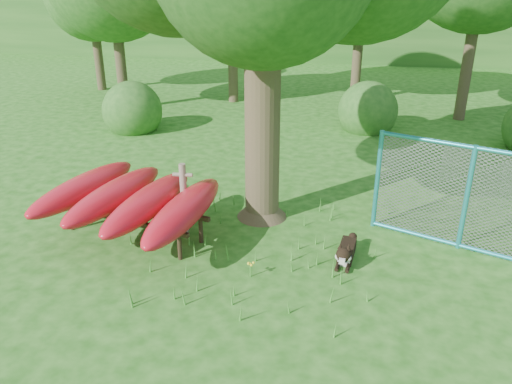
# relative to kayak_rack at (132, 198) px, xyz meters

# --- Properties ---
(ground) EXTENTS (80.00, 80.00, 0.00)m
(ground) POSITION_rel_kayak_rack_xyz_m (2.00, -1.07, -0.73)
(ground) COLOR #1A5410
(ground) RESTS_ON ground
(wooden_post) EXTENTS (0.36, 0.13, 1.31)m
(wooden_post) POSITION_rel_kayak_rack_xyz_m (0.83, 0.36, -0.04)
(wooden_post) COLOR #716455
(wooden_post) RESTS_ON ground
(kayak_rack) EXTENTS (3.14, 3.38, 0.96)m
(kayak_rack) POSITION_rel_kayak_rack_xyz_m (0.00, 0.00, 0.00)
(kayak_rack) COLOR black
(kayak_rack) RESTS_ON ground
(husky_dog) EXTENTS (0.33, 1.03, 0.46)m
(husky_dog) POSITION_rel_kayak_rack_xyz_m (3.76, -0.10, -0.57)
(husky_dog) COLOR black
(husky_dog) RESTS_ON ground
(fence_section) EXTENTS (2.98, 1.23, 3.08)m
(fence_section) POSITION_rel_kayak_rack_xyz_m (5.64, 0.76, 0.19)
(fence_section) COLOR teal
(fence_section) RESTS_ON ground
(wildflower_clump) EXTENTS (0.12, 0.11, 0.26)m
(wildflower_clump) POSITION_rel_kayak_rack_xyz_m (2.34, -0.89, -0.52)
(wildflower_clump) COLOR #469430
(wildflower_clump) RESTS_ON ground
(shrub_left) EXTENTS (1.80, 1.80, 1.80)m
(shrub_left) POSITION_rel_kayak_rack_xyz_m (-3.00, 6.43, -0.73)
(shrub_left) COLOR #255A1D
(shrub_left) RESTS_ON ground
(shrub_mid) EXTENTS (1.80, 1.80, 1.80)m
(shrub_mid) POSITION_rel_kayak_rack_xyz_m (4.00, 7.93, -0.73)
(shrub_mid) COLOR #255A1D
(shrub_mid) RESTS_ON ground
(wooded_hillside) EXTENTS (80.00, 12.00, 6.00)m
(wooded_hillside) POSITION_rel_kayak_rack_xyz_m (2.00, 26.93, 2.27)
(wooded_hillside) COLOR #255A1D
(wooded_hillside) RESTS_ON ground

